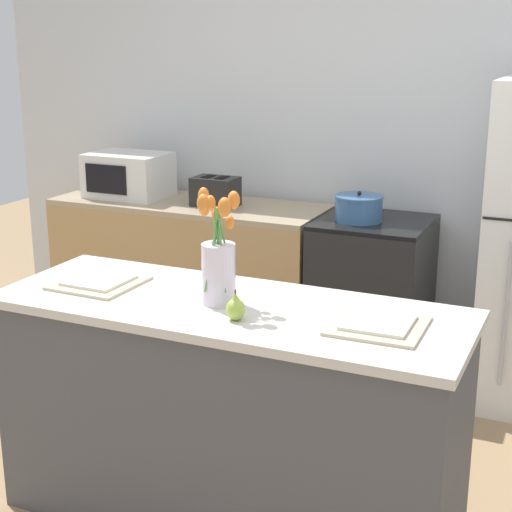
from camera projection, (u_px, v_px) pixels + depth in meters
back_wall at (380, 128)px, 4.55m from camera, size 5.20×0.08×2.70m
kitchen_island at (229, 414)px, 3.04m from camera, size 1.80×0.66×0.91m
back_counter at (191, 273)px, 4.87m from camera, size 1.68×0.60×0.90m
stove_range at (371, 298)px, 4.41m from camera, size 0.60×0.61×0.90m
flower_vase at (218, 260)px, 2.88m from camera, size 0.17×0.18×0.44m
pear_figurine at (236, 308)px, 2.74m from camera, size 0.07×0.07×0.11m
plate_setting_left at (99, 282)px, 3.14m from camera, size 0.32×0.32×0.02m
plate_setting_right at (378, 324)px, 2.68m from camera, size 0.32×0.32×0.02m
toaster at (215, 191)px, 4.62m from camera, size 0.28×0.18×0.17m
cooking_pot at (359, 208)px, 4.25m from camera, size 0.26×0.26×0.16m
microwave at (129, 175)px, 4.87m from camera, size 0.48×0.37×0.27m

